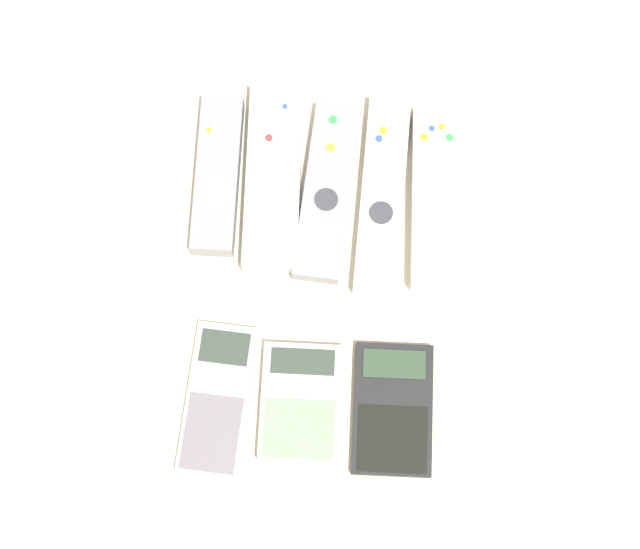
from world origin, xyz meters
TOP-DOWN VIEW (x-y plane):
  - ground_plane at (0.00, 0.00)m, footprint 3.00×3.00m
  - remote_0 at (-0.12, 0.13)m, footprint 0.05×0.17m
  - remote_1 at (-0.06, 0.13)m, footprint 0.07×0.20m
  - remote_2 at (0.00, 0.12)m, footprint 0.06×0.19m
  - remote_3 at (0.06, 0.12)m, footprint 0.05×0.21m
  - remote_4 at (0.11, 0.12)m, footprint 0.06×0.20m
  - calculator_0 at (-0.09, -0.10)m, footprint 0.07×0.15m
  - calculator_1 at (-0.01, -0.10)m, footprint 0.08×0.12m
  - calculator_2 at (0.08, -0.10)m, footprint 0.08×0.13m

SIDE VIEW (x-z plane):
  - ground_plane at x=0.00m, z-range 0.00..0.00m
  - calculator_0 at x=-0.09m, z-range 0.00..0.01m
  - calculator_2 at x=0.08m, z-range 0.00..0.01m
  - calculator_1 at x=-0.01m, z-range 0.00..0.02m
  - remote_3 at x=0.06m, z-range 0.00..0.02m
  - remote_2 at x=0.00m, z-range 0.00..0.02m
  - remote_4 at x=0.11m, z-range 0.00..0.03m
  - remote_0 at x=-0.12m, z-range 0.00..0.03m
  - remote_1 at x=-0.06m, z-range 0.00..0.03m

